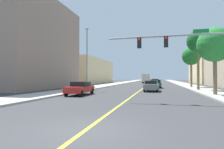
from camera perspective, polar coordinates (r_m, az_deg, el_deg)
name	(u,v)px	position (r m, az deg, el deg)	size (l,w,h in m)	color
ground	(148,85)	(48.30, 10.92, -3.06)	(192.00, 192.00, 0.00)	#38383A
sidewalk_left	(114,84)	(49.58, 0.51, -2.94)	(3.94, 168.00, 0.15)	#B2ADA3
sidewalk_right	(185,85)	(48.66, 21.51, -2.92)	(3.94, 168.00, 0.15)	#9E9B93
lane_marking_center	(148,85)	(48.30, 10.92, -3.06)	(0.16, 144.00, 0.01)	yellow
building_left_near	(13,46)	(37.43, -28.05, 7.67)	(17.21, 18.11, 14.72)	gray
building_left_far	(84,72)	(58.40, -8.42, 0.89)	(11.99, 25.02, 7.30)	beige
building_right_far	(216,68)	(66.28, 29.08, 1.75)	(12.45, 21.74, 9.53)	beige
traffic_signal_mast	(186,48)	(15.33, 21.62, 7.55)	(8.93, 0.36, 5.50)	gray
street_lamp	(87,56)	(27.39, -7.64, 5.72)	(0.56, 0.28, 8.86)	gray
palm_near	(215,45)	(21.87, 28.88, 7.87)	(3.50, 3.50, 6.80)	brown
palm_mid	(198,42)	(29.28, 24.77, 9.07)	(3.09, 3.09, 8.37)	brown
palm_far	(191,56)	(36.42, 23.02, 5.08)	(3.19, 3.19, 7.11)	brown
car_green	(155,84)	(33.89, 13.06, -2.70)	(2.10, 4.17, 1.47)	#196638
car_blue	(155,82)	(50.92, 13.05, -2.10)	(1.97, 4.26, 1.46)	#1E389E
car_red	(80,88)	(20.24, -9.69, -4.07)	(1.88, 4.39, 1.41)	red
car_gray	(151,86)	(25.68, 11.94, -3.37)	(1.89, 4.47, 1.42)	slate
delivery_truck	(146,78)	(61.61, 10.39, -1.14)	(2.57, 8.32, 2.87)	red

